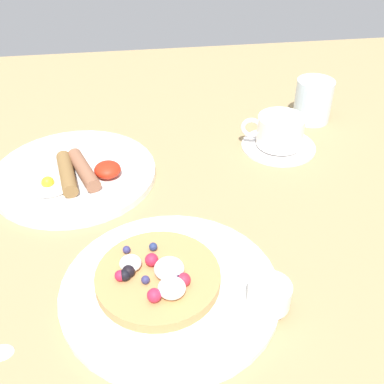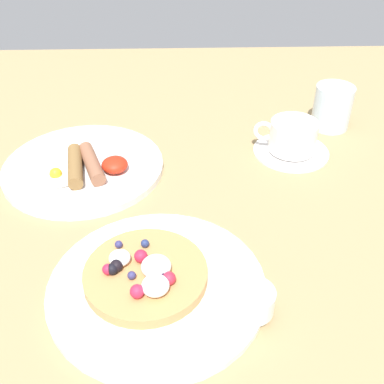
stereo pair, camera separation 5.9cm
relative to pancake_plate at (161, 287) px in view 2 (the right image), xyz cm
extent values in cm
cube|color=#9B8157|center=(-0.48, 15.92, -2.00)|extent=(192.15, 134.79, 3.00)
cylinder|color=white|center=(0.00, 0.00, 0.00)|extent=(26.82, 26.82, 1.01)
cylinder|color=tan|center=(-1.85, 0.92, 1.23)|extent=(15.32, 15.32, 1.45)
sphere|color=black|center=(0.09, 0.49, 2.76)|extent=(1.61, 1.61, 1.61)
sphere|color=#C32041|center=(-6.31, 0.57, 2.64)|extent=(1.36, 1.36, 1.36)
sphere|color=red|center=(1.06, -1.24, 2.78)|extent=(1.64, 1.64, 1.64)
sphere|color=navy|center=(-2.07, 5.10, 2.50)|extent=(1.09, 1.09, 1.09)
sphere|color=black|center=(0.20, -0.93, 2.70)|extent=(1.48, 1.48, 1.48)
sphere|color=navy|center=(-3.39, -0.35, 2.48)|extent=(1.04, 1.04, 1.04)
sphere|color=black|center=(-5.30, 1.06, 2.73)|extent=(1.56, 1.56, 1.56)
sphere|color=#C1203E|center=(-2.43, 2.52, 2.79)|extent=(1.67, 1.67, 1.67)
sphere|color=#C02444|center=(-2.55, -3.14, 2.79)|extent=(1.67, 1.67, 1.67)
sphere|color=navy|center=(-5.44, 5.07, 2.46)|extent=(1.01, 1.01, 1.01)
sphere|color=black|center=(-5.78, 0.56, 2.68)|extent=(1.44, 1.44, 1.44)
ellipsoid|color=white|center=(-0.91, 0.49, 3.05)|extent=(3.65, 3.65, 2.19)
ellipsoid|color=white|center=(-5.03, 2.33, 2.77)|extent=(2.70, 2.70, 1.62)
ellipsoid|color=white|center=(-0.51, -2.44, 2.94)|extent=(3.27, 3.27, 1.96)
cylinder|color=white|center=(10.62, -4.24, 2.03)|extent=(5.02, 5.02, 3.05)
cylinder|color=maroon|center=(10.62, -4.24, 2.64)|extent=(4.12, 4.12, 0.37)
cylinder|color=white|center=(-13.50, 26.53, 0.11)|extent=(26.52, 26.52, 1.23)
cylinder|color=#8C5A41|center=(-11.70, 24.94, 1.88)|extent=(5.70, 10.50, 2.32)
cylinder|color=brown|center=(-14.28, 24.25, 1.88)|extent=(4.13, 10.58, 2.32)
ellipsoid|color=white|center=(-17.11, 22.65, 1.02)|extent=(7.68, 6.53, 0.60)
sphere|color=yellow|center=(-17.11, 22.65, 1.52)|extent=(2.00, 2.00, 2.00)
ellipsoid|color=red|center=(-7.93, 24.39, 1.89)|extent=(4.26, 4.26, 2.34)
cylinder|color=white|center=(22.30, 30.95, -0.12)|extent=(13.22, 13.22, 0.76)
cylinder|color=white|center=(22.30, 30.95, 2.88)|extent=(8.19, 8.19, 5.25)
torus|color=white|center=(17.39, 32.30, 3.14)|extent=(3.82, 1.76, 3.74)
cylinder|color=#8F6F5F|center=(22.30, 30.95, 4.56)|extent=(6.96, 6.96, 0.42)
cylinder|color=silver|center=(31.52, 40.18, 3.58)|extent=(7.12, 7.12, 8.17)
camera|label=1|loc=(-3.27, -38.78, 44.14)|focal=44.06mm
camera|label=2|loc=(2.60, -39.28, 44.14)|focal=44.06mm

